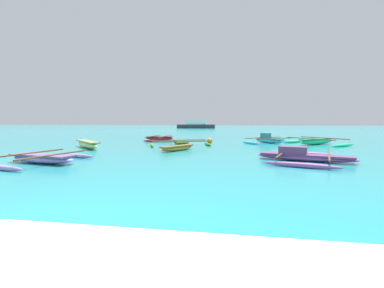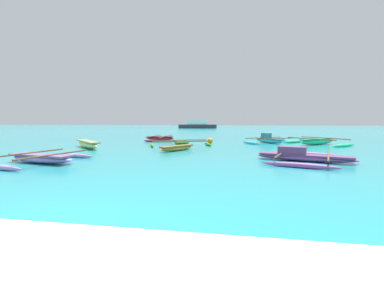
{
  "view_description": "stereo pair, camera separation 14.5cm",
  "coord_description": "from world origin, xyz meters",
  "px_view_note": "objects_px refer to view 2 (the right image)",
  "views": [
    {
      "loc": [
        2.87,
        -2.63,
        1.75
      ],
      "look_at": [
        0.2,
        14.32,
        0.25
      ],
      "focal_mm": 24.0,
      "sensor_mm": 36.0,
      "label": 1
    },
    {
      "loc": [
        3.01,
        -2.61,
        1.75
      ],
      "look_at": [
        0.2,
        14.32,
        0.25
      ],
      "focal_mm": 24.0,
      "sensor_mm": 36.0,
      "label": 2
    }
  ],
  "objects_px": {
    "moored_boat_1": "(269,140)",
    "mooring_buoy_0": "(210,141)",
    "moored_boat_7": "(88,144)",
    "moored_boat_2": "(303,156)",
    "moored_boat_6": "(160,138)",
    "moored_boat_4": "(177,148)",
    "moored_boat_5": "(180,143)",
    "moored_boat_0": "(42,158)",
    "moored_boat_3": "(317,142)",
    "distant_ferry": "(198,125)"
  },
  "relations": [
    {
      "from": "mooring_buoy_0",
      "to": "distant_ferry",
      "type": "bearing_deg",
      "value": 99.39
    },
    {
      "from": "moored_boat_5",
      "to": "moored_boat_2",
      "type": "bearing_deg",
      "value": 28.22
    },
    {
      "from": "moored_boat_0",
      "to": "moored_boat_3",
      "type": "xyz_separation_m",
      "value": [
        14.31,
        11.13,
        0.04
      ]
    },
    {
      "from": "moored_boat_0",
      "to": "moored_boat_5",
      "type": "height_order",
      "value": "moored_boat_0"
    },
    {
      "from": "moored_boat_7",
      "to": "mooring_buoy_0",
      "type": "bearing_deg",
      "value": 75.64
    },
    {
      "from": "moored_boat_1",
      "to": "moored_boat_7",
      "type": "relative_size",
      "value": 1.37
    },
    {
      "from": "moored_boat_0",
      "to": "moored_boat_7",
      "type": "xyz_separation_m",
      "value": [
        -1.56,
        6.02,
        0.07
      ]
    },
    {
      "from": "mooring_buoy_0",
      "to": "moored_boat_6",
      "type": "bearing_deg",
      "value": 150.64
    },
    {
      "from": "moored_boat_0",
      "to": "moored_boat_2",
      "type": "xyz_separation_m",
      "value": [
        11.09,
        2.37,
        0.01
      ]
    },
    {
      "from": "moored_boat_1",
      "to": "moored_boat_2",
      "type": "height_order",
      "value": "moored_boat_1"
    },
    {
      "from": "moored_boat_4",
      "to": "moored_boat_7",
      "type": "distance_m",
      "value": 6.26
    },
    {
      "from": "distant_ferry",
      "to": "moored_boat_4",
      "type": "bearing_deg",
      "value": -83.18
    },
    {
      "from": "moored_boat_0",
      "to": "mooring_buoy_0",
      "type": "distance_m",
      "value": 12.43
    },
    {
      "from": "moored_boat_1",
      "to": "moored_boat_5",
      "type": "relative_size",
      "value": 0.96
    },
    {
      "from": "moored_boat_0",
      "to": "moored_boat_3",
      "type": "relative_size",
      "value": 0.81
    },
    {
      "from": "moored_boat_2",
      "to": "moored_boat_7",
      "type": "relative_size",
      "value": 1.47
    },
    {
      "from": "moored_boat_6",
      "to": "mooring_buoy_0",
      "type": "distance_m",
      "value": 5.72
    },
    {
      "from": "moored_boat_0",
      "to": "distant_ferry",
      "type": "height_order",
      "value": "distant_ferry"
    },
    {
      "from": "moored_boat_3",
      "to": "moored_boat_4",
      "type": "distance_m",
      "value": 11.22
    },
    {
      "from": "moored_boat_4",
      "to": "moored_boat_6",
      "type": "relative_size",
      "value": 0.58
    },
    {
      "from": "moored_boat_2",
      "to": "moored_boat_6",
      "type": "distance_m",
      "value": 14.99
    },
    {
      "from": "moored_boat_0",
      "to": "mooring_buoy_0",
      "type": "bearing_deg",
      "value": 71.62
    },
    {
      "from": "moored_boat_6",
      "to": "moored_boat_3",
      "type": "bearing_deg",
      "value": -8.92
    },
    {
      "from": "moored_boat_7",
      "to": "moored_boat_2",
      "type": "bearing_deg",
      "value": 27.76
    },
    {
      "from": "moored_boat_6",
      "to": "mooring_buoy_0",
      "type": "relative_size",
      "value": 10.0
    },
    {
      "from": "moored_boat_3",
      "to": "moored_boat_6",
      "type": "relative_size",
      "value": 1.12
    },
    {
      "from": "moored_boat_6",
      "to": "distant_ferry",
      "type": "distance_m",
      "value": 43.8
    },
    {
      "from": "moored_boat_1",
      "to": "moored_boat_7",
      "type": "distance_m",
      "value": 13.79
    },
    {
      "from": "moored_boat_1",
      "to": "mooring_buoy_0",
      "type": "height_order",
      "value": "moored_boat_1"
    },
    {
      "from": "moored_boat_5",
      "to": "distant_ferry",
      "type": "bearing_deg",
      "value": 166.37
    },
    {
      "from": "moored_boat_0",
      "to": "moored_boat_1",
      "type": "height_order",
      "value": "moored_boat_1"
    },
    {
      "from": "moored_boat_0",
      "to": "moored_boat_4",
      "type": "xyz_separation_m",
      "value": [
        4.67,
        5.4,
        -0.02
      ]
    },
    {
      "from": "moored_boat_3",
      "to": "moored_boat_6",
      "type": "height_order",
      "value": "moored_boat_3"
    },
    {
      "from": "moored_boat_4",
      "to": "mooring_buoy_0",
      "type": "distance_m",
      "value": 5.61
    },
    {
      "from": "moored_boat_1",
      "to": "moored_boat_3",
      "type": "height_order",
      "value": "moored_boat_1"
    },
    {
      "from": "moored_boat_0",
      "to": "moored_boat_2",
      "type": "height_order",
      "value": "moored_boat_2"
    },
    {
      "from": "moored_boat_0",
      "to": "moored_boat_1",
      "type": "relative_size",
      "value": 0.92
    },
    {
      "from": "moored_boat_1",
      "to": "distant_ferry",
      "type": "bearing_deg",
      "value": 158.15
    },
    {
      "from": "moored_boat_3",
      "to": "moored_boat_6",
      "type": "distance_m",
      "value": 13.37
    },
    {
      "from": "moored_boat_1",
      "to": "mooring_buoy_0",
      "type": "relative_size",
      "value": 9.97
    },
    {
      "from": "moored_boat_0",
      "to": "moored_boat_5",
      "type": "bearing_deg",
      "value": 74.52
    },
    {
      "from": "moored_boat_1",
      "to": "moored_boat_6",
      "type": "height_order",
      "value": "moored_boat_1"
    },
    {
      "from": "moored_boat_6",
      "to": "moored_boat_0",
      "type": "bearing_deg",
      "value": -93.18
    },
    {
      "from": "distant_ferry",
      "to": "moored_boat_5",
      "type": "bearing_deg",
      "value": -83.26
    },
    {
      "from": "moored_boat_1",
      "to": "moored_boat_3",
      "type": "relative_size",
      "value": 0.89
    },
    {
      "from": "moored_boat_5",
      "to": "moored_boat_7",
      "type": "xyz_separation_m",
      "value": [
        -5.81,
        -2.39,
        0.07
      ]
    },
    {
      "from": "moored_boat_5",
      "to": "moored_boat_7",
      "type": "distance_m",
      "value": 6.28
    },
    {
      "from": "moored_boat_6",
      "to": "moored_boat_5",
      "type": "bearing_deg",
      "value": -57.66
    },
    {
      "from": "moored_boat_0",
      "to": "moored_boat_3",
      "type": "bearing_deg",
      "value": 49.17
    },
    {
      "from": "moored_boat_1",
      "to": "moored_boat_6",
      "type": "bearing_deg",
      "value": -136.47
    }
  ]
}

